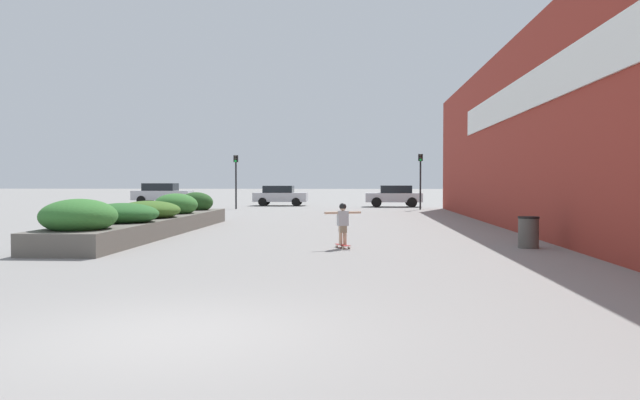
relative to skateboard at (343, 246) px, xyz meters
name	(u,v)px	position (x,y,z in m)	size (l,w,h in m)	color
ground_plane	(169,335)	(-1.76, -9.62, -0.07)	(300.00, 300.00, 0.00)	gray
building_wall_right	(535,130)	(6.26, 4.46, 3.44)	(0.67, 41.49, 6.98)	maroon
planter_box	(148,218)	(-6.65, 3.79, 0.49)	(2.15, 13.77, 1.35)	#605B54
skateboard	(343,246)	(0.00, 0.00, 0.00)	(0.45, 0.68, 0.09)	maroon
skateboarder	(343,220)	(0.00, 0.00, 0.70)	(0.98, 0.49, 1.12)	tan
trash_bin	(529,232)	(4.99, 0.36, 0.36)	(0.57, 0.57, 0.85)	#514C47
car_leftmost	(394,196)	(2.88, 27.89, 0.74)	(3.98, 1.99, 1.52)	#BCBCC1
car_center_left	(280,195)	(-5.51, 29.56, 0.71)	(3.97, 2.00, 1.49)	#BCBCC1
car_center_right	(162,193)	(-15.10, 31.40, 0.81)	(4.52, 2.01, 1.67)	#BCBCC1
traffic_light_left	(236,172)	(-7.65, 23.59, 2.33)	(0.28, 0.30, 3.52)	black
traffic_light_right	(420,172)	(4.32, 23.60, 2.35)	(0.28, 0.30, 3.57)	black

